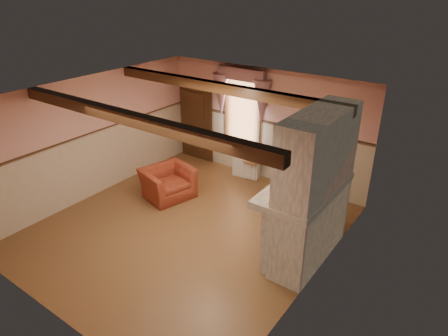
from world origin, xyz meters
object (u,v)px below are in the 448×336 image
Objects in this scene: mantel_clock at (319,169)px; bowl at (301,187)px; armchair at (168,183)px; radiator at (246,166)px; oil_lamp at (312,173)px; side_table at (253,169)px.

bowl is at bearing -90.00° from mantel_clock.
armchair is 2.95× the size of bowl.
oil_lamp reaches higher than radiator.
radiator is 2.92× the size of mantel_clock.
side_table is at bearing 141.68° from oil_lamp.
side_table is 0.79× the size of radiator.
side_table is at bearing -15.29° from armchair.
oil_lamp reaches higher than side_table.
armchair reaches higher than side_table.
mantel_clock is at bearing -38.12° from radiator.
armchair is 3.66m from bowl.
oil_lamp reaches higher than armchair.
side_table is 3.23m from oil_lamp.
mantel_clock reaches higher than bowl.
radiator is 3.59m from bowl.
armchair is 3.69m from mantel_clock.
radiator is at bearing 180.00° from side_table.
oil_lamp is (2.33, -1.84, 1.29)m from side_table.
mantel_clock is 0.34m from oil_lamp.
armchair is 2.00× the size of side_table.
mantel_clock is at bearing 90.00° from bowl.
mantel_clock is (2.53, -1.50, 1.22)m from radiator.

